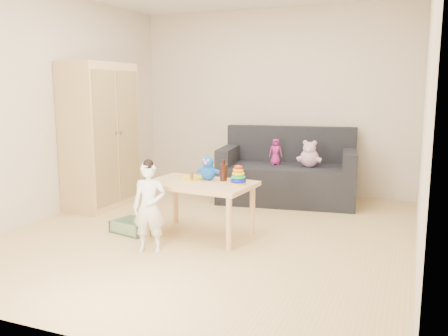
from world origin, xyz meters
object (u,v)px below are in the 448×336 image
at_px(play_table, 200,209).
at_px(toddler, 149,208).
at_px(wardrobe, 101,136).
at_px(sofa, 287,183).

bearing_deg(play_table, toddler, -110.84).
relative_size(wardrobe, sofa, 1.03).
bearing_deg(sofa, play_table, -112.39).
bearing_deg(wardrobe, play_table, -21.52).
xyz_separation_m(sofa, play_table, (-0.45, -1.76, 0.03)).
distance_m(wardrobe, play_table, 1.91).
relative_size(play_table, toddler, 1.30).
height_order(wardrobe, toddler, wardrobe).
bearing_deg(wardrobe, sofa, 27.14).
height_order(sofa, play_table, play_table).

